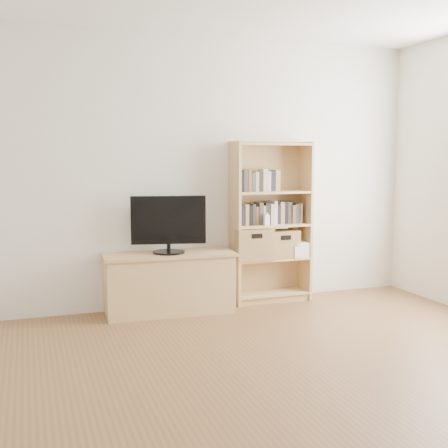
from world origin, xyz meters
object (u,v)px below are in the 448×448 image
tv_stand (169,284)px  basket_left (251,243)px  baby_monitor (267,220)px  laptop (270,226)px  basket_right (280,243)px  television (168,224)px  bookshelf (271,222)px

tv_stand → basket_left: size_ratio=3.14×
baby_monitor → laptop: bearing=39.1°
basket_left → basket_right: 0.31m
television → laptop: (1.05, 0.06, -0.07)m
tv_stand → basket_right: basket_right is taller
television → basket_right: 1.20m
tv_stand → laptop: (1.05, 0.06, 0.50)m
tv_stand → laptop: laptop is taller
bookshelf → tv_stand: bearing=-176.3°
television → baby_monitor: 0.98m
bookshelf → laptop: bookshelf is taller
tv_stand → bookshelf: 1.20m
basket_left → basket_right: bearing=1.4°
bookshelf → basket_left: size_ratio=4.29×
laptop → tv_stand: bearing=-162.0°
laptop → bookshelf: bearing=58.3°
bookshelf → baby_monitor: bookshelf is taller
television → basket_right: television is taller
bookshelf → basket_right: bookshelf is taller
television → baby_monitor: bearing=11.3°
television → basket_left: 0.89m
tv_stand → television: television is taller
tv_stand → baby_monitor: 1.13m
television → laptop: size_ratio=2.14×
basket_right → laptop: size_ratio=1.04×
bookshelf → basket_left: (-0.21, -0.01, -0.20)m
tv_stand → basket_left: bearing=7.2°
television → basket_right: size_ratio=2.07×
tv_stand → bookshelf: (1.07, 0.08, 0.53)m
laptop → baby_monitor: bearing=-119.1°
bookshelf → basket_right: 0.24m
bookshelf → television: bookshelf is taller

